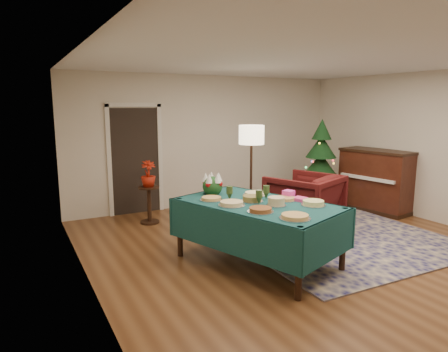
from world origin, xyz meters
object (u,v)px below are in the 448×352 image
gift_box (288,194)px  christmas_tree (320,168)px  floor_lamp (251,141)px  side_table (149,205)px  potted_plant (148,180)px  buffet_table (258,215)px  armchair (304,200)px  piano (376,181)px

gift_box → christmas_tree: bearing=39.9°
floor_lamp → side_table: (-1.49, 1.03, -1.17)m
gift_box → potted_plant: bearing=116.3°
buffet_table → potted_plant: (-0.69, 2.48, 0.13)m
gift_box → side_table: gift_box is taller
buffet_table → potted_plant: bearing=105.6°
armchair → floor_lamp: bearing=-63.4°
gift_box → potted_plant: gift_box is taller
potted_plant → side_table: bearing=0.0°
buffet_table → christmas_tree: bearing=34.6°
armchair → side_table: (-2.16, 1.64, -0.21)m
side_table → christmas_tree: christmas_tree is taller
gift_box → floor_lamp: bearing=78.8°
floor_lamp → christmas_tree: christmas_tree is taller
gift_box → potted_plant: 2.73m
buffet_table → piano: bearing=18.5°
potted_plant → gift_box: bearing=-63.7°
armchair → christmas_tree: (1.28, 1.06, 0.28)m
floor_lamp → buffet_table: bearing=-118.9°
side_table → gift_box: bearing=-63.7°
armchair → side_table: 2.72m
armchair → christmas_tree: size_ratio=0.59×
potted_plant → christmas_tree: bearing=-9.6°
potted_plant → piano: (4.29, -1.28, -0.20)m
armchair → floor_lamp: size_ratio=0.61×
piano → armchair: bearing=-170.2°
christmas_tree → potted_plant: bearing=170.4°
potted_plant → piano: 4.48m
floor_lamp → christmas_tree: 2.12m
side_table → potted_plant: potted_plant is taller
side_table → christmas_tree: 3.53m
christmas_tree → gift_box: bearing=-140.1°
floor_lamp → side_table: floor_lamp is taller
armchair → side_table: armchair is taller
armchair → potted_plant: (-2.16, 1.64, 0.26)m
buffet_table → piano: size_ratio=1.62×
side_table → potted_plant: size_ratio=1.44×
floor_lamp → potted_plant: size_ratio=3.79×
christmas_tree → piano: (0.84, -0.69, -0.22)m
buffet_table → side_table: bearing=105.6°
armchair → floor_lamp: 1.32m
gift_box → side_table: 2.79m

